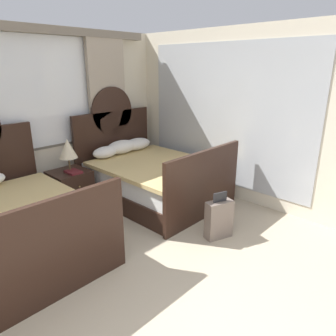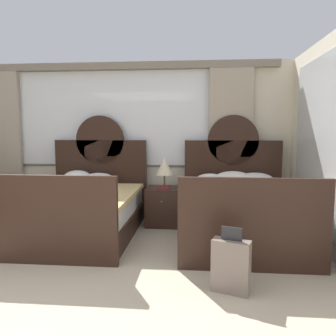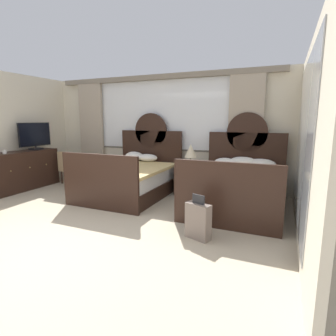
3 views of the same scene
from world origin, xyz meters
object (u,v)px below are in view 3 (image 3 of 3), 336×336
book_on_nightstand (189,167)px  armchair_by_window_left (94,167)px  bed_near_mirror (238,188)px  dresser_minibar (22,170)px  armchair_by_window_centre (73,166)px  bed_near_window (131,178)px  cup_on_dresser (5,152)px  table_lamp_on_nightstand (191,151)px  suitcase_on_floor (198,221)px  nightstand_between_beds (189,180)px  tv_flatscreen (35,136)px

book_on_nightstand → armchair_by_window_left: bearing=-177.1°
bed_near_mirror → armchair_by_window_left: bed_near_mirror is taller
dresser_minibar → armchair_by_window_centre: 1.16m
armchair_by_window_left → bed_near_window: bearing=-16.2°
cup_on_dresser → table_lamp_on_nightstand: bearing=24.0°
armchair_by_window_left → table_lamp_on_nightstand: bearing=5.3°
table_lamp_on_nightstand → suitcase_on_floor: 2.41m
nightstand_between_beds → tv_flatscreen: size_ratio=0.68×
bed_near_mirror → table_lamp_on_nightstand: bed_near_mirror is taller
cup_on_dresser → suitcase_on_floor: size_ratio=0.17×
nightstand_between_beds → armchair_by_window_centre: 3.12m
dresser_minibar → table_lamp_on_nightstand: bearing=17.6°
suitcase_on_floor → dresser_minibar: bearing=168.3°
tv_flatscreen → armchair_by_window_left: tv_flatscreen is taller
bed_near_window → cup_on_dresser: (-2.51, -1.04, 0.57)m
nightstand_between_beds → armchair_by_window_centre: (-3.11, -0.23, 0.15)m
cup_on_dresser → nightstand_between_beds: bearing=24.2°
armchair_by_window_centre → suitcase_on_floor: size_ratio=1.32×
dresser_minibar → tv_flatscreen: tv_flatscreen is taller
bed_near_mirror → nightstand_between_beds: (-1.14, 0.59, -0.08)m
table_lamp_on_nightstand → book_on_nightstand: bearing=-92.4°
bed_near_window → tv_flatscreen: size_ratio=2.37×
table_lamp_on_nightstand → cup_on_dresser: table_lamp_on_nightstand is taller
armchair_by_window_left → armchair_by_window_centre: size_ratio=1.00×
armchair_by_window_left → suitcase_on_floor: 3.82m
bed_near_window → bed_near_mirror: (2.29, 0.02, 0.01)m
book_on_nightstand → cup_on_dresser: (-3.68, -1.54, 0.32)m
bed_near_window → cup_on_dresser: bearing=-157.5°
tv_flatscreen → bed_near_mirror: bearing=2.3°
nightstand_between_beds → suitcase_on_floor: bearing=-68.2°
armchair_by_window_left → armchair_by_window_centre: bearing=-179.9°
armchair_by_window_left → armchair_by_window_centre: 0.67m
armchair_by_window_centre → cup_on_dresser: bearing=-111.4°
table_lamp_on_nightstand → book_on_nightstand: 0.35m
dresser_minibar → armchair_by_window_left: (1.32, 0.97, 0.01)m
book_on_nightstand → armchair_by_window_left: size_ratio=0.31×
bed_near_mirror → table_lamp_on_nightstand: bearing=152.5°
armchair_by_window_centre → book_on_nightstand: bearing=2.3°
cup_on_dresser → armchair_by_window_left: size_ratio=0.13×
tv_flatscreen → armchair_by_window_centre: (0.62, 0.55, -0.78)m
nightstand_between_beds → cup_on_dresser: size_ratio=5.59×
book_on_nightstand → armchair_by_window_centre: armchair_by_window_centre is taller
book_on_nightstand → suitcase_on_floor: 2.25m
armchair_by_window_centre → suitcase_on_floor: bearing=-25.9°
table_lamp_on_nightstand → suitcase_on_floor: size_ratio=0.79×
nightstand_between_beds → armchair_by_window_left: armchair_by_window_left is taller
bed_near_mirror → armchair_by_window_left: 3.60m
tv_flatscreen → cup_on_dresser: (0.06, -0.87, -0.29)m
nightstand_between_beds → table_lamp_on_nightstand: size_ratio=1.22×
tv_flatscreen → cup_on_dresser: size_ratio=8.24×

